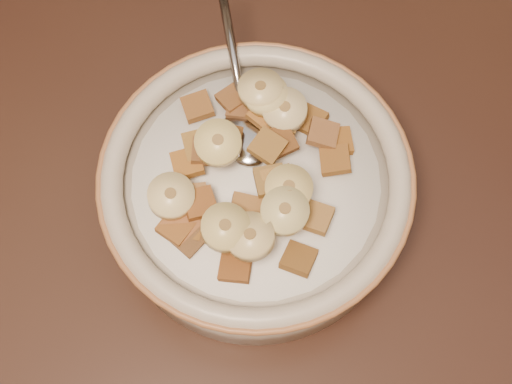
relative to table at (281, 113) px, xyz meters
The scene contains 43 objects.
floor 0.78m from the table, ahead, with size 4.00×4.50×0.10m, color #422816.
table is the anchor object (origin of this frame).
cereal_bowl 0.11m from the table, 66.51° to the right, with size 0.21×0.21×0.05m, color #B5AF99.
milk 0.12m from the table, 66.51° to the right, with size 0.17×0.17×0.00m, color white.
spoon 0.10m from the table, 77.47° to the right, with size 0.04×0.05×0.01m, color gray.
cereal_square_0 0.17m from the table, 51.43° to the right, with size 0.02×0.02×0.01m, color brown.
cereal_square_1 0.13m from the table, 93.25° to the right, with size 0.02×0.02×0.01m, color olive.
cereal_square_2 0.18m from the table, 66.32° to the right, with size 0.02×0.02×0.01m, color brown.
cereal_square_3 0.17m from the table, 83.32° to the right, with size 0.02×0.02×0.01m, color brown.
cereal_square_4 0.13m from the table, 92.32° to the right, with size 0.02×0.02×0.01m, color #985D1B.
cereal_square_5 0.10m from the table, 69.69° to the right, with size 0.02×0.02×0.01m, color olive.
cereal_square_6 0.12m from the table, 63.40° to the right, with size 0.02×0.02×0.01m, color brown.
cereal_square_7 0.10m from the table, 31.72° to the right, with size 0.02×0.02×0.01m, color #915D34.
cereal_square_8 0.16m from the table, 80.99° to the right, with size 0.02×0.02×0.01m, color brown.
cereal_square_9 0.13m from the table, 88.84° to the right, with size 0.02×0.02×0.01m, color brown.
cereal_square_10 0.15m from the table, 66.62° to the right, with size 0.02×0.02×0.01m, color brown.
cereal_square_11 0.10m from the table, 55.26° to the right, with size 0.02×0.02×0.01m, color brown.
cereal_square_12 0.14m from the table, 57.37° to the right, with size 0.02×0.02×0.01m, color olive.
cereal_square_13 0.14m from the table, 54.18° to the right, with size 0.02×0.02×0.01m, color brown.
cereal_square_14 0.15m from the table, 83.22° to the right, with size 0.02×0.02×0.01m, color brown.
cereal_square_15 0.11m from the table, 57.61° to the right, with size 0.02×0.02×0.01m, color brown.
cereal_square_16 0.12m from the table, 84.84° to the right, with size 0.02×0.02×0.01m, color brown.
cereal_square_17 0.12m from the table, 31.75° to the right, with size 0.02×0.02×0.01m, color brown.
cereal_square_18 0.15m from the table, 80.53° to the right, with size 0.02×0.02×0.01m, color brown.
cereal_square_19 0.17m from the table, 79.40° to the right, with size 0.02×0.02×0.01m, color brown.
cereal_square_20 0.09m from the table, 34.57° to the right, with size 0.02×0.02×0.01m, color brown.
cereal_square_21 0.10m from the table, 112.65° to the right, with size 0.02×0.02×0.01m, color brown.
cereal_square_22 0.15m from the table, 45.74° to the right, with size 0.02×0.02×0.01m, color olive.
cereal_square_23 0.09m from the table, 90.98° to the right, with size 0.02×0.02×0.01m, color brown.
cereal_square_24 0.09m from the table, 64.30° to the right, with size 0.02×0.02×0.01m, color brown.
cereal_square_25 0.14m from the table, 60.22° to the right, with size 0.02×0.02×0.01m, color brown.
cereal_square_26 0.16m from the table, 82.54° to the right, with size 0.02×0.02×0.01m, color brown.
cereal_square_27 0.11m from the table, 25.29° to the right, with size 0.02×0.02×0.01m, color brown.
cereal_square_28 0.09m from the table, 101.58° to the right, with size 0.02×0.02×0.01m, color brown.
banana_slice_0 0.16m from the table, 88.22° to the right, with size 0.03×0.03×0.01m, color #FFF0A0.
banana_slice_1 0.10m from the table, 74.20° to the right, with size 0.03×0.03×0.01m, color #D2C471.
banana_slice_2 0.17m from the table, 63.68° to the right, with size 0.03×0.03×0.01m, color #DDBA70.
banana_slice_3 0.10m from the table, 55.15° to the right, with size 0.03×0.03×0.01m, color #D9C985.
banana_slice_4 0.16m from the table, 55.16° to the right, with size 0.03×0.03×0.01m, color #EBD584.
banana_slice_5 0.10m from the table, 80.79° to the right, with size 0.03×0.03×0.01m, color #F4DB8A.
banana_slice_6 0.15m from the table, 53.89° to the right, with size 0.03×0.03×0.01m, color #EAD97C.
banana_slice_7 0.14m from the table, 83.70° to the right, with size 0.03×0.03×0.01m, color #E9CF7F.
banana_slice_8 0.17m from the table, 70.23° to the right, with size 0.03×0.03×0.01m, color #E8C972.
Camera 1 is at (0.15, -0.25, 1.24)m, focal length 50.00 mm.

